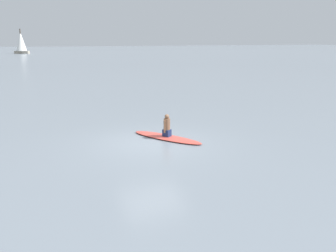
{
  "coord_description": "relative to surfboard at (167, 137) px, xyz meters",
  "views": [
    {
      "loc": [
        12.62,
        -4.49,
        3.88
      ],
      "look_at": [
        -0.22,
        0.76,
        0.56
      ],
      "focal_mm": 38.75,
      "sensor_mm": 36.0,
      "label": 1
    }
  ],
  "objects": [
    {
      "name": "ground_plane",
      "position": [
        0.4,
        -0.78,
        -0.05
      ],
      "size": [
        400.0,
        400.0,
        0.0
      ],
      "primitive_type": "plane",
      "color": "gray"
    },
    {
      "name": "person_paddler",
      "position": [
        0.0,
        0.0,
        0.45
      ],
      "size": [
        0.38,
        0.37,
        0.9
      ],
      "rotation": [
        0.0,
        0.0,
        -2.6
      ],
      "color": "navy",
      "rests_on": "surfboard"
    },
    {
      "name": "surfboard",
      "position": [
        0.0,
        0.0,
        0.0
      ],
      "size": [
        3.21,
        2.36,
        0.09
      ],
      "primitive_type": "ellipsoid",
      "rotation": [
        0.0,
        0.0,
        -2.6
      ],
      "color": "#D84C3F",
      "rests_on": "ground"
    },
    {
      "name": "sailboat_near_left",
      "position": [
        -97.29,
        -4.07,
        3.07
      ],
      "size": [
        3.82,
        4.12,
        6.67
      ],
      "rotation": [
        0.0,
        0.0,
        -2.06
      ],
      "color": "#B2A893",
      "rests_on": "ground"
    }
  ]
}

